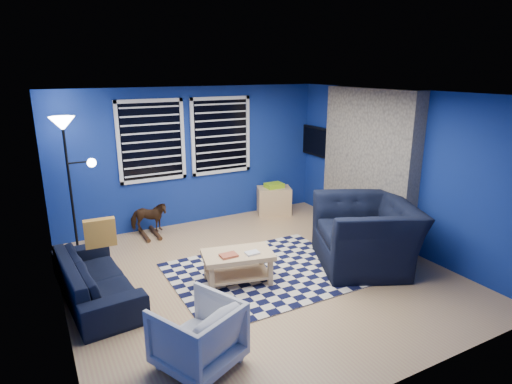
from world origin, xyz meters
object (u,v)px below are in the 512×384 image
sofa (96,278)px  cabinet (274,200)px  armchair_big (366,234)px  rocking_horse (149,217)px  coffee_table (238,261)px  tv (319,142)px  floor_lamp (66,143)px  armchair_bent (198,335)px

sofa → cabinet: size_ratio=2.51×
armchair_big → cabinet: bearing=-155.9°
sofa → rocking_horse: rocking_horse is taller
rocking_horse → coffee_table: 2.34m
tv → rocking_horse: bearing=177.0°
rocking_horse → floor_lamp: floor_lamp is taller
armchair_bent → coffee_table: size_ratio=0.72×
sofa → tv: bearing=-75.5°
armchair_bent → floor_lamp: bearing=-103.1°
armchair_bent → cabinet: armchair_bent is taller
armchair_big → coffee_table: bearing=-76.6°
tv → armchair_bent: (-3.87, -3.39, -1.06)m
armchair_big → armchair_bent: 3.13m
rocking_horse → coffee_table: (0.61, -2.26, -0.02)m
coffee_table → armchair_big: bearing=-10.6°
tv → armchair_bent: 5.26m
armchair_bent → coffee_table: armchair_bent is taller
armchair_big → floor_lamp: floor_lamp is taller
armchair_bent → rocking_horse: size_ratio=1.16×
sofa → armchair_bent: armchair_bent is taller
cabinet → floor_lamp: 3.96m
cabinet → floor_lamp: size_ratio=0.35×
sofa → coffee_table: size_ratio=1.84×
sofa → cabinet: (3.64, 1.77, 0.00)m
armchair_big → cabinet: (-0.00, 2.62, -0.20)m
rocking_horse → coffee_table: size_ratio=0.62×
sofa → cabinet: 4.05m
armchair_bent → sofa: bearing=-94.3°
tv → armchair_big: (-0.90, -2.44, -0.92)m
sofa → armchair_big: bearing=-107.9°
cabinet → floor_lamp: bearing=-156.0°
armchair_big → armchair_bent: bearing=-48.1°
armchair_bent → floor_lamp: floor_lamp is taller
rocking_horse → armchair_bent: bearing=-165.7°
floor_lamp → armchair_bent: bearing=-78.4°
coffee_table → rocking_horse: bearing=105.0°
rocking_horse → tv: bearing=-71.2°
cabinet → floor_lamp: floor_lamp is taller
floor_lamp → coffee_table: bearing=-49.7°
rocking_horse → cabinet: bearing=-68.0°
coffee_table → floor_lamp: floor_lamp is taller
armchair_big → rocking_horse: (-2.51, 2.61, -0.14)m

